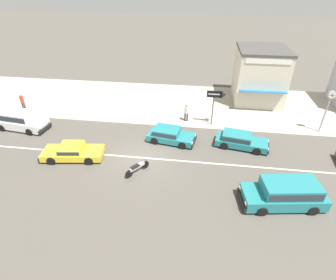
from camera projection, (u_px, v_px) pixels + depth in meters
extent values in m
plane|color=#544F47|center=(143.00, 158.00, 19.20)|extent=(160.00, 160.00, 0.00)
cube|color=silver|center=(143.00, 158.00, 19.20)|extent=(50.40, 0.14, 0.01)
cube|color=#ADA393|center=(163.00, 102.00, 27.29)|extent=(68.00, 10.00, 0.15)
cube|color=teal|center=(171.00, 137.00, 20.91)|extent=(3.87, 2.25, 0.48)
cube|color=teal|center=(167.00, 131.00, 20.75)|extent=(2.23, 1.82, 0.46)
cube|color=#28333D|center=(167.00, 131.00, 20.75)|extent=(2.15, 1.84, 0.29)
cube|color=black|center=(194.00, 142.00, 20.49)|extent=(0.39, 1.64, 0.28)
cube|color=white|center=(195.00, 136.00, 20.86)|extent=(0.12, 0.25, 0.14)
cube|color=white|center=(192.00, 143.00, 19.92)|extent=(0.12, 0.25, 0.14)
cylinder|color=black|center=(187.00, 135.00, 21.32)|extent=(0.63, 0.32, 0.60)
cylinder|color=black|center=(182.00, 145.00, 20.04)|extent=(0.63, 0.32, 0.60)
cylinder|color=black|center=(161.00, 131.00, 21.89)|extent=(0.63, 0.32, 0.60)
cylinder|color=black|center=(155.00, 141.00, 20.61)|extent=(0.63, 0.32, 0.60)
cube|color=teal|center=(241.00, 142.00, 20.25)|extent=(4.09, 2.26, 0.48)
cube|color=teal|center=(237.00, 136.00, 20.10)|extent=(2.35, 1.80, 0.46)
cube|color=#28333D|center=(237.00, 136.00, 20.10)|extent=(2.27, 1.81, 0.29)
cube|color=black|center=(268.00, 148.00, 19.79)|extent=(0.40, 1.57, 0.28)
cube|color=white|center=(268.00, 141.00, 20.14)|extent=(0.12, 0.25, 0.14)
cube|color=white|center=(268.00, 149.00, 19.24)|extent=(0.12, 0.25, 0.14)
cylinder|color=black|center=(257.00, 141.00, 20.61)|extent=(0.63, 0.32, 0.60)
cylinder|color=black|center=(257.00, 151.00, 19.38)|extent=(0.63, 0.32, 0.60)
cylinder|color=black|center=(227.00, 136.00, 21.23)|extent=(0.63, 0.32, 0.60)
cylinder|color=black|center=(224.00, 146.00, 20.01)|extent=(0.63, 0.32, 0.60)
cube|color=white|center=(22.00, 123.00, 22.59)|extent=(4.61, 2.23, 0.70)
cube|color=white|center=(16.00, 116.00, 22.27)|extent=(3.16, 1.89, 0.70)
cube|color=#28333D|center=(16.00, 116.00, 22.27)|extent=(3.04, 1.91, 0.45)
cube|color=black|center=(45.00, 129.00, 22.22)|extent=(0.32, 1.68, 0.28)
cube|color=white|center=(48.00, 121.00, 22.52)|extent=(0.11, 0.25, 0.14)
cube|color=white|center=(39.00, 128.00, 21.54)|extent=(0.11, 0.25, 0.14)
cylinder|color=black|center=(42.00, 123.00, 23.07)|extent=(0.62, 0.29, 0.60)
cylinder|color=black|center=(30.00, 132.00, 21.75)|extent=(0.62, 0.29, 0.60)
cylinder|color=black|center=(16.00, 119.00, 23.66)|extent=(0.62, 0.29, 0.60)
cylinder|color=black|center=(2.00, 128.00, 22.33)|extent=(0.62, 0.29, 0.60)
cube|color=teal|center=(283.00, 197.00, 15.13)|extent=(4.83, 2.48, 0.70)
cube|color=teal|center=(291.00, 188.00, 14.75)|extent=(3.32, 2.08, 0.70)
cube|color=#28333D|center=(291.00, 188.00, 14.75)|extent=(3.20, 2.09, 0.45)
cube|color=black|center=(242.00, 200.00, 15.20)|extent=(0.39, 1.77, 0.28)
cube|color=white|center=(246.00, 204.00, 14.48)|extent=(0.12, 0.25, 0.14)
cube|color=white|center=(240.00, 188.00, 15.54)|extent=(0.12, 0.25, 0.14)
cylinder|color=black|center=(262.00, 211.00, 14.50)|extent=(0.63, 0.31, 0.60)
cylinder|color=black|center=(253.00, 190.00, 15.94)|extent=(0.63, 0.31, 0.60)
cylinder|color=black|center=(313.00, 210.00, 14.54)|extent=(0.63, 0.31, 0.60)
cylinder|color=black|center=(300.00, 189.00, 15.98)|extent=(0.63, 0.31, 0.60)
cube|color=yellow|center=(73.00, 153.00, 19.01)|extent=(4.46, 2.23, 0.48)
cube|color=yellow|center=(71.00, 148.00, 18.77)|extent=(1.79, 1.71, 0.42)
cube|color=#28333D|center=(71.00, 148.00, 18.77)|extent=(1.73, 1.74, 0.27)
cube|color=black|center=(44.00, 154.00, 19.07)|extent=(0.33, 1.66, 0.28)
cube|color=white|center=(40.00, 157.00, 18.46)|extent=(0.11, 0.25, 0.14)
cube|color=white|center=(46.00, 147.00, 19.46)|extent=(0.11, 0.25, 0.14)
cylinder|color=black|center=(51.00, 161.00, 18.39)|extent=(0.62, 0.30, 0.60)
cylinder|color=black|center=(59.00, 148.00, 19.75)|extent=(0.62, 0.30, 0.60)
cylinder|color=black|center=(89.00, 161.00, 18.39)|extent=(0.62, 0.30, 0.60)
cylinder|color=black|center=(94.00, 148.00, 19.74)|extent=(0.62, 0.30, 0.60)
cylinder|color=black|center=(145.00, 165.00, 18.04)|extent=(0.42, 0.50, 0.56)
cylinder|color=black|center=(129.00, 174.00, 17.21)|extent=(0.42, 0.50, 0.56)
cube|color=silver|center=(137.00, 167.00, 17.52)|extent=(0.85, 1.03, 0.18)
cube|color=black|center=(135.00, 166.00, 17.34)|extent=(0.58, 0.65, 0.12)
ellipsoid|color=silver|center=(140.00, 164.00, 17.60)|extent=(0.44, 0.46, 0.22)
cylinder|color=#232326|center=(145.00, 159.00, 17.75)|extent=(0.46, 0.37, 0.03)
cylinder|color=#9E9EA3|center=(324.00, 116.00, 21.30)|extent=(0.12, 0.12, 3.00)
cylinder|color=#9E9EA3|center=(332.00, 95.00, 20.32)|extent=(0.63, 0.18, 0.63)
cylinder|color=white|center=(332.00, 95.00, 20.24)|extent=(0.56, 0.02, 0.56)
cylinder|color=white|center=(331.00, 94.00, 20.40)|extent=(0.56, 0.02, 0.56)
cube|color=black|center=(332.00, 95.00, 20.24)|extent=(0.17, 0.01, 0.26)
cube|color=black|center=(332.00, 95.00, 20.23)|extent=(0.46, 0.01, 0.04)
cylinder|color=#4C4C51|center=(212.00, 111.00, 22.51)|extent=(0.10, 0.10, 2.56)
cube|color=black|center=(214.00, 94.00, 21.64)|extent=(1.20, 0.06, 0.57)
cone|color=black|center=(224.00, 95.00, 21.55)|extent=(0.36, 0.63, 0.63)
cube|color=white|center=(214.00, 94.00, 21.61)|extent=(0.96, 0.01, 0.10)
cylinder|color=#333338|center=(185.00, 117.00, 23.52)|extent=(0.14, 0.14, 0.77)
cylinder|color=#333338|center=(187.00, 117.00, 23.50)|extent=(0.14, 0.14, 0.77)
cylinder|color=silver|center=(186.00, 110.00, 23.15)|extent=(0.34, 0.34, 0.58)
sphere|color=#997051|center=(187.00, 106.00, 22.94)|extent=(0.21, 0.21, 0.21)
cylinder|color=#4C4238|center=(23.00, 106.00, 25.45)|extent=(0.14, 0.14, 0.80)
cylinder|color=#4C4238|center=(25.00, 106.00, 25.43)|extent=(0.14, 0.14, 0.80)
cylinder|color=#D63D33|center=(22.00, 99.00, 25.06)|extent=(0.34, 0.34, 0.60)
sphere|color=tan|center=(20.00, 95.00, 24.84)|extent=(0.22, 0.22, 0.22)
cube|color=beige|center=(259.00, 76.00, 26.49)|extent=(4.64, 5.34, 5.03)
cube|color=#474442|center=(264.00, 49.00, 25.07)|extent=(4.74, 5.44, 0.24)
cube|color=#286BA3|center=(263.00, 92.00, 24.21)|extent=(4.18, 0.90, 0.28)
cube|color=white|center=(268.00, 61.00, 23.05)|extent=(3.95, 0.08, 0.44)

